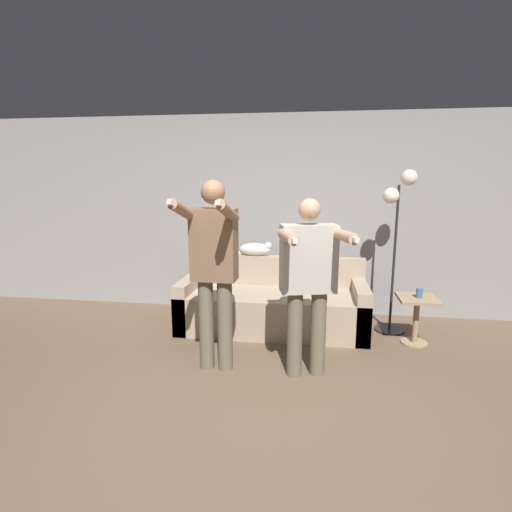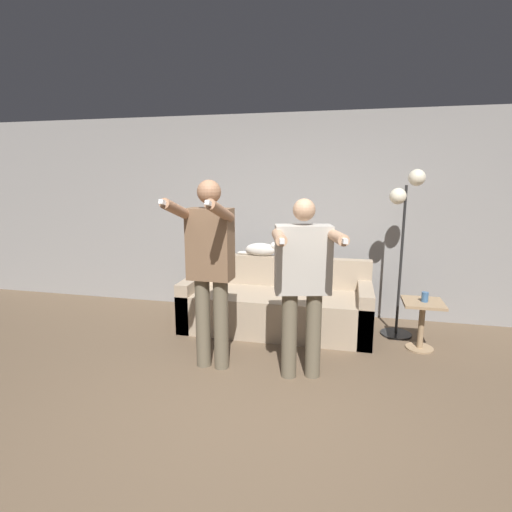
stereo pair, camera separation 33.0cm
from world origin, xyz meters
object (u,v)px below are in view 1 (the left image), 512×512
Objects in this scene: cat at (255,249)px; cup at (419,293)px; person_right at (308,276)px; floor_lamp at (398,217)px; side_table at (417,311)px; couch at (273,306)px; person_left at (214,263)px.

cup is (1.86, -0.56, -0.33)m from cat.
person_right is 0.86× the size of floor_lamp.
side_table is (0.20, -0.35, -0.98)m from floor_lamp.
floor_lamp is 1.06m from side_table.
couch is at bearing -174.97° from floor_lamp.
side_table is at bearing -60.64° from floor_lamp.
person_left reaches higher than couch.
cat is 2.01m from side_table.
couch is at bearing 71.23° from person_left.
person_left is at bearing -110.73° from couch.
person_right is at bearing 1.93° from person_left.
couch is 21.29× the size of cup.
couch is at bearing 171.93° from side_table.
couch reaches higher than cup.
cup is at bearing -60.18° from floor_lamp.
side_table is at bearing 132.42° from cup.
cat is at bearing 163.26° from cup.
person_right reaches higher than cat.
floor_lamp is (0.97, 1.25, 0.41)m from person_right.
cat is (-0.69, 1.45, -0.04)m from person_right.
person_left is 2.31m from side_table.
cat is at bearing 163.49° from side_table.
cat reaches higher than couch.
floor_lamp reaches higher than person_left.
person_right reaches higher than side_table.
floor_lamp reaches higher than couch.
person_right is 1.60m from cat.
cat is at bearing 85.37° from person_left.
cat is at bearing 101.41° from person_right.
cat is 5.09× the size of cup.
person_right is 15.73× the size of cup.
side_table is at bearing -16.51° from cat.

